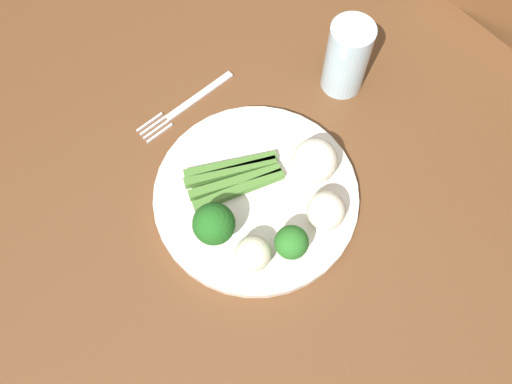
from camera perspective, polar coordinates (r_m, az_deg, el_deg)
The scene contains 12 objects.
ground_plane at distance 1.47m, azimuth -2.66°, elevation -12.73°, with size 6.00×6.00×0.02m, color gray.
dining_table at distance 0.82m, azimuth -4.69°, elevation -3.42°, with size 1.29×1.02×0.78m.
chair at distance 1.23m, azimuth 23.90°, elevation 9.34°, with size 0.47×0.47×0.87m.
plate at distance 0.71m, azimuth 0.00°, elevation -0.41°, with size 0.27×0.27×0.01m, color silver.
asparagus_bundle at distance 0.71m, azimuth -2.36°, elevation 1.52°, with size 0.09×0.14×0.01m.
broccoli_front at distance 0.65m, azimuth -4.54°, elevation -3.46°, with size 0.05×0.05×0.06m.
broccoli_outer_edge at distance 0.65m, azimuth 3.83°, elevation -5.43°, with size 0.04×0.04×0.05m.
cauliflower_near_fork at distance 0.67m, azimuth 7.54°, elevation -1.99°, with size 0.05×0.05×0.05m, color silver.
cauliflower_mid at distance 0.69m, azimuth 6.34°, elevation 3.34°, with size 0.06×0.06×0.06m, color white.
cauliflower_back at distance 0.65m, azimuth -0.29°, elevation -6.60°, with size 0.04×0.04×0.04m, color beige.
fork at distance 0.79m, azimuth -7.51°, elevation 9.19°, with size 0.03×0.17×0.00m.
water_glass at distance 0.77m, azimuth 9.72°, elevation 14.01°, with size 0.06×0.06×0.12m, color silver.
Camera 1 is at (-0.26, 0.13, 1.43)m, focal length 37.30 mm.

